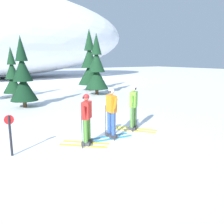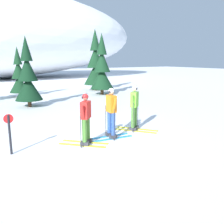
{
  "view_description": "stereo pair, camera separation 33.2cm",
  "coord_description": "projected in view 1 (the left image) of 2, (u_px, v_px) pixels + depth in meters",
  "views": [
    {
      "loc": [
        -4.16,
        -7.92,
        2.85
      ],
      "look_at": [
        0.54,
        -0.63,
        0.95
      ],
      "focal_mm": 39.17,
      "sensor_mm": 36.0,
      "label": 1
    },
    {
      "loc": [
        -3.88,
        -8.09,
        2.85
      ],
      "look_at": [
        0.54,
        -0.63,
        0.95
      ],
      "focal_mm": 39.17,
      "sensor_mm": 36.0,
      "label": 2
    }
  ],
  "objects": [
    {
      "name": "skier_lime_jacket",
      "position": [
        134.0,
        107.0,
        9.79
      ],
      "size": [
        1.4,
        1.61,
        1.82
      ],
      "color": "gold",
      "rests_on": "ground"
    },
    {
      "name": "trail_marker_post",
      "position": [
        10.0,
        133.0,
        7.19
      ],
      "size": [
        0.28,
        0.07,
        1.25
      ],
      "color": "black",
      "rests_on": "ground"
    },
    {
      "name": "pine_tree_far_right",
      "position": [
        90.0,
        65.0,
        21.94
      ],
      "size": [
        2.1,
        2.1,
        5.43
      ],
      "color": "#47301E",
      "rests_on": "ground"
    },
    {
      "name": "pine_tree_center_left",
      "position": [
        23.0,
        78.0,
        14.23
      ],
      "size": [
        1.6,
        1.6,
        4.15
      ],
      "color": "#47301E",
      "rests_on": "ground"
    },
    {
      "name": "ground_plane",
      "position": [
        91.0,
        135.0,
        9.32
      ],
      "size": [
        120.0,
        120.0,
        0.0
      ],
      "primitive_type": "plane",
      "color": "white"
    },
    {
      "name": "pine_tree_center_right",
      "position": [
        12.0,
        77.0,
        17.84
      ],
      "size": [
        1.43,
        1.43,
        3.71
      ],
      "color": "#47301E",
      "rests_on": "ground"
    },
    {
      "name": "pine_tree_right",
      "position": [
        97.0,
        69.0,
        19.34
      ],
      "size": [
        1.86,
        1.86,
        4.81
      ],
      "color": "#47301E",
      "rests_on": "ground"
    },
    {
      "name": "skier_red_jacket",
      "position": [
        86.0,
        118.0,
        8.07
      ],
      "size": [
        1.5,
        1.46,
        1.74
      ],
      "color": "gold",
      "rests_on": "ground"
    },
    {
      "name": "skier_orange_jacket",
      "position": [
        111.0,
        112.0,
        8.78
      ],
      "size": [
        1.75,
        0.79,
        1.84
      ],
      "color": "#2893CC",
      "rests_on": "ground"
    }
  ]
}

